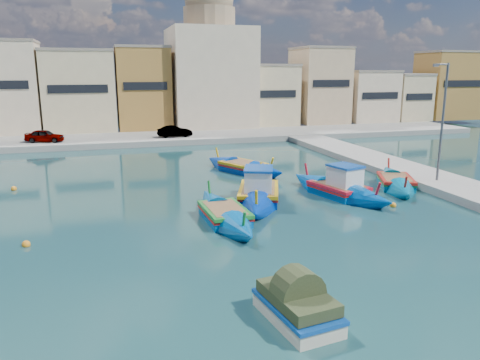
{
  "coord_description": "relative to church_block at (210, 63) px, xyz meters",
  "views": [
    {
      "loc": [
        -3.34,
        -19.08,
        7.56
      ],
      "look_at": [
        4.0,
        6.0,
        1.4
      ],
      "focal_mm": 35.0,
      "sensor_mm": 36.0,
      "label": 1
    }
  ],
  "objects": [
    {
      "name": "tender_near",
      "position": [
        -7.98,
        -47.03,
        -7.94
      ],
      "size": [
        2.06,
        3.25,
        1.5
      ],
      "color": "beige",
      "rests_on": "ground"
    },
    {
      "name": "ground",
      "position": [
        -10.0,
        -40.0,
        -8.41
      ],
      "size": [
        160.0,
        160.0,
        0.0
      ],
      "primitive_type": "plane",
      "color": "#123038",
      "rests_on": "ground"
    },
    {
      "name": "parked_cars",
      "position": [
        -19.11,
        -9.5,
        -7.22
      ],
      "size": [
        27.81,
        2.32,
        1.25
      ],
      "color": "#4C1919",
      "rests_on": "north_quay"
    },
    {
      "name": "mooring_buoys",
      "position": [
        -9.0,
        -33.86,
        -8.33
      ],
      "size": [
        21.67,
        22.87,
        0.36
      ],
      "color": "orange",
      "rests_on": "ground"
    },
    {
      "name": "luzzu_blue_cabin",
      "position": [
        0.3,
        -34.12,
        -8.03
      ],
      "size": [
        4.33,
        8.93,
        3.07
      ],
      "color": "#0051AA",
      "rests_on": "ground"
    },
    {
      "name": "quay_street_lamp",
      "position": [
        7.44,
        -34.0,
        -4.07
      ],
      "size": [
        1.18,
        0.16,
        8.0
      ],
      "color": "#595B60",
      "rests_on": "ground"
    },
    {
      "name": "luzzu_green",
      "position": [
        -3.36,
        -25.74,
        -8.13
      ],
      "size": [
        5.69,
        8.31,
        2.61
      ],
      "color": "#0036A6",
      "rests_on": "ground"
    },
    {
      "name": "luzzu_cyan_mid",
      "position": [
        5.0,
        -33.12,
        -8.15
      ],
      "size": [
        5.16,
        8.37,
        2.45
      ],
      "color": "#006E99",
      "rests_on": "ground"
    },
    {
      "name": "north_townhouses",
      "position": [
        -3.32,
        -0.64,
        -3.41
      ],
      "size": [
        83.2,
        7.87,
        10.19
      ],
      "color": "beige",
      "rests_on": "ground"
    },
    {
      "name": "luzzu_blue_south",
      "position": [
        -7.65,
        -36.84,
        -8.15
      ],
      "size": [
        2.27,
        8.65,
        2.48
      ],
      "color": "#0059A7",
      "rests_on": "ground"
    },
    {
      "name": "church_block",
      "position": [
        0.0,
        0.0,
        0.0
      ],
      "size": [
        10.0,
        10.0,
        19.1
      ],
      "color": "beige",
      "rests_on": "ground"
    },
    {
      "name": "north_quay",
      "position": [
        -10.0,
        -8.0,
        -8.11
      ],
      "size": [
        80.0,
        8.0,
        0.6
      ],
      "primitive_type": "cube",
      "color": "gray",
      "rests_on": "ground"
    },
    {
      "name": "luzzu_turquoise_cabin",
      "position": [
        -4.75,
        -33.69,
        -8.02
      ],
      "size": [
        5.6,
        10.2,
        3.23
      ],
      "color": "#002EA3",
      "rests_on": "ground"
    }
  ]
}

